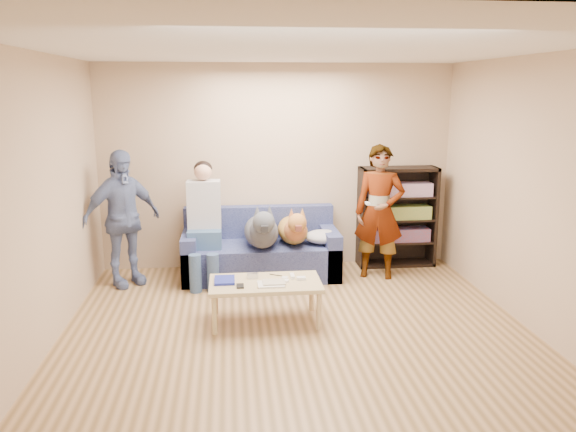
{
  "coord_description": "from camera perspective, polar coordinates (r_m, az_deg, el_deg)",
  "views": [
    {
      "loc": [
        -0.62,
        -4.63,
        2.28
      ],
      "look_at": [
        0.0,
        1.2,
        0.95
      ],
      "focal_mm": 35.0,
      "sensor_mm": 36.0,
      "label": 1
    }
  ],
  "objects": [
    {
      "name": "ground",
      "position": [
        5.19,
        1.43,
        -13.25
      ],
      "size": [
        5.0,
        5.0,
        0.0
      ],
      "primitive_type": "plane",
      "color": "brown",
      "rests_on": "ground"
    },
    {
      "name": "ceiling",
      "position": [
        4.68,
        1.61,
        16.71
      ],
      "size": [
        5.0,
        5.0,
        0.0
      ],
      "primitive_type": "plane",
      "rotation": [
        3.14,
        0.0,
        0.0
      ],
      "color": "white",
      "rests_on": "ground"
    },
    {
      "name": "wall_back",
      "position": [
        7.22,
        -1.09,
        4.98
      ],
      "size": [
        4.5,
        0.0,
        4.5
      ],
      "primitive_type": "plane",
      "rotation": [
        1.57,
        0.0,
        0.0
      ],
      "color": "tan",
      "rests_on": "ground"
    },
    {
      "name": "wall_front",
      "position": [
        2.42,
        9.43,
        -11.22
      ],
      "size": [
        4.5,
        0.0,
        4.5
      ],
      "primitive_type": "plane",
      "rotation": [
        -1.57,
        0.0,
        0.0
      ],
      "color": "tan",
      "rests_on": "ground"
    },
    {
      "name": "wall_left",
      "position": [
        5.0,
        -24.96,
        0.29
      ],
      "size": [
        0.0,
        5.0,
        5.0
      ],
      "primitive_type": "plane",
      "rotation": [
        1.57,
        0.0,
        1.57
      ],
      "color": "tan",
      "rests_on": "ground"
    },
    {
      "name": "wall_right",
      "position": [
        5.53,
        25.31,
        1.35
      ],
      "size": [
        0.0,
        5.0,
        5.0
      ],
      "primitive_type": "plane",
      "rotation": [
        1.57,
        0.0,
        -1.57
      ],
      "color": "tan",
      "rests_on": "ground"
    },
    {
      "name": "blanket",
      "position": [
        6.9,
        3.6,
        -2.11
      ],
      "size": [
        0.46,
        0.39,
        0.16
      ],
      "primitive_type": "ellipsoid",
      "color": "#A5A5AA",
      "rests_on": "sofa"
    },
    {
      "name": "person_standing_right",
      "position": [
        6.91,
        9.26,
        0.4
      ],
      "size": [
        0.69,
        0.56,
        1.64
      ],
      "primitive_type": "imported",
      "rotation": [
        0.0,
        0.0,
        -0.32
      ],
      "color": "gray",
      "rests_on": "ground"
    },
    {
      "name": "person_standing_left",
      "position": [
        6.81,
        -16.52,
        -0.25
      ],
      "size": [
        1.0,
        0.87,
        1.61
      ],
      "primitive_type": "imported",
      "rotation": [
        0.0,
        0.0,
        0.62
      ],
      "color": "#7588BC",
      "rests_on": "ground"
    },
    {
      "name": "held_controller",
      "position": [
        6.64,
        8.09,
        1.28
      ],
      "size": [
        0.04,
        0.11,
        0.03
      ],
      "primitive_type": "cube",
      "rotation": [
        0.0,
        0.0,
        0.03
      ],
      "color": "white",
      "rests_on": "person_standing_right"
    },
    {
      "name": "notebook_blue",
      "position": [
        5.62,
        -6.46,
        -6.5
      ],
      "size": [
        0.2,
        0.26,
        0.03
      ],
      "primitive_type": "cube",
      "color": "navy",
      "rests_on": "coffee_table"
    },
    {
      "name": "papers",
      "position": [
        5.49,
        -1.73,
        -6.94
      ],
      "size": [
        0.26,
        0.2,
        0.02
      ],
      "primitive_type": "cube",
      "color": "silver",
      "rests_on": "coffee_table"
    },
    {
      "name": "magazine",
      "position": [
        5.51,
        -1.44,
        -6.72
      ],
      "size": [
        0.22,
        0.17,
        0.01
      ],
      "primitive_type": "cube",
      "color": "#B0A58C",
      "rests_on": "coffee_table"
    },
    {
      "name": "camera_silver",
      "position": [
        5.68,
        -3.62,
        -6.08
      ],
      "size": [
        0.11,
        0.06,
        0.05
      ],
      "primitive_type": "cube",
      "color": "silver",
      "rests_on": "coffee_table"
    },
    {
      "name": "controller_a",
      "position": [
        5.7,
        0.43,
        -6.11
      ],
      "size": [
        0.04,
        0.13,
        0.03
      ],
      "primitive_type": "cube",
      "color": "white",
      "rests_on": "coffee_table"
    },
    {
      "name": "controller_b",
      "position": [
        5.63,
        1.34,
        -6.34
      ],
      "size": [
        0.09,
        0.06,
        0.03
      ],
      "primitive_type": "cube",
      "color": "white",
      "rests_on": "coffee_table"
    },
    {
      "name": "headphone_cup_a",
      "position": [
        5.58,
        -0.25,
        -6.58
      ],
      "size": [
        0.07,
        0.07,
        0.02
      ],
      "primitive_type": "cylinder",
      "color": "white",
      "rests_on": "coffee_table"
    },
    {
      "name": "headphone_cup_b",
      "position": [
        5.65,
        -0.33,
        -6.32
      ],
      "size": [
        0.07,
        0.07,
        0.02
      ],
      "primitive_type": "cylinder",
      "color": "silver",
      "rests_on": "coffee_table"
    },
    {
      "name": "pen_orange",
      "position": [
        5.43,
        -2.43,
        -7.21
      ],
      "size": [
        0.13,
        0.06,
        0.01
      ],
      "primitive_type": "cylinder",
      "rotation": [
        0.0,
        1.57,
        0.35
      ],
      "color": "orange",
      "rests_on": "coffee_table"
    },
    {
      "name": "pen_black",
      "position": [
        5.76,
        -1.25,
        -6.01
      ],
      "size": [
        0.13,
        0.08,
        0.01
      ],
      "primitive_type": "cylinder",
      "rotation": [
        0.0,
        1.57,
        -0.52
      ],
      "color": "black",
      "rests_on": "coffee_table"
    },
    {
      "name": "wallet",
      "position": [
        5.46,
        -4.88,
        -7.1
      ],
      "size": [
        0.07,
        0.12,
        0.02
      ],
      "primitive_type": "cube",
      "color": "black",
      "rests_on": "coffee_table"
    },
    {
      "name": "sofa",
      "position": [
        7.02,
        -2.8,
        -3.77
      ],
      "size": [
        1.9,
        0.85,
        0.82
      ],
      "color": "#515B93",
      "rests_on": "ground"
    },
    {
      "name": "person_seated",
      "position": [
        6.77,
        -8.52,
        -0.21
      ],
      "size": [
        0.4,
        0.73,
        1.47
      ],
      "color": "#3F618C",
      "rests_on": "sofa"
    },
    {
      "name": "dog_gray",
      "position": [
        6.68,
        -2.68,
        -1.46
      ],
      "size": [
        0.41,
        1.25,
        0.6
      ],
      "color": "#474A50",
      "rests_on": "sofa"
    },
    {
      "name": "dog_tan",
      "position": [
        6.84,
        0.56,
        -1.35
      ],
      "size": [
        0.36,
        1.14,
        0.52
      ],
      "color": "#AA7C34",
      "rests_on": "sofa"
    },
    {
      "name": "coffee_table",
      "position": [
        5.6,
        -2.32,
        -7.13
      ],
      "size": [
        1.1,
        0.6,
        0.42
      ],
      "color": "#D3B882",
      "rests_on": "ground"
    },
    {
      "name": "bookshelf",
      "position": [
        7.46,
        10.99,
        0.15
      ],
      "size": [
        1.0,
        0.34,
        1.3
      ],
      "color": "black",
      "rests_on": "ground"
    }
  ]
}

